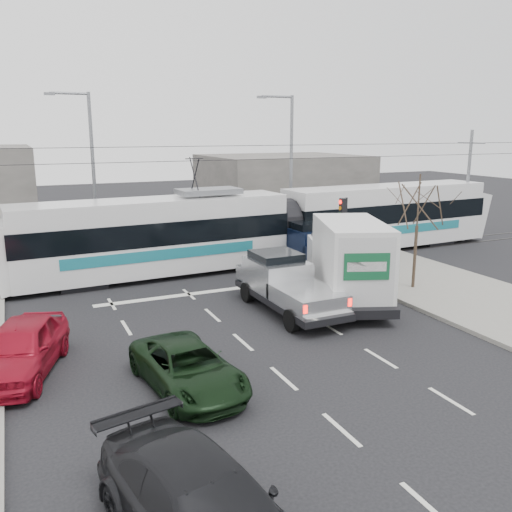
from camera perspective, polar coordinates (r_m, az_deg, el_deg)
name	(u,v)px	position (r m, az deg, el deg)	size (l,w,h in m)	color
ground	(288,335)	(19.11, 3.35, -8.26)	(120.00, 120.00, 0.00)	black
sidewalk_right	(480,300)	(24.40, 22.48, -4.31)	(6.00, 60.00, 0.15)	gray
rails	(197,269)	(27.92, -6.22, -1.39)	(60.00, 1.60, 0.03)	#33302D
building_right	(282,186)	(44.85, 2.75, 7.35)	(12.00, 10.00, 5.00)	slate
bare_tree	(418,206)	(24.42, 16.71, 5.10)	(2.40, 2.40, 5.00)	#47382B
traffic_signal	(344,218)	(27.04, 9.21, 3.95)	(0.44, 0.44, 3.60)	black
street_lamp_near	(288,161)	(33.65, 3.44, 9.92)	(2.38, 0.25, 9.00)	slate
street_lamp_far	(90,164)	(32.05, -17.11, 9.22)	(2.38, 0.25, 9.00)	slate
catenary	(195,194)	(27.22, -6.42, 6.52)	(60.00, 0.20, 7.00)	black
tram	(282,225)	(29.33, 2.76, 3.33)	(27.63, 4.14, 5.62)	silver
silver_pickup	(285,283)	(21.39, 3.05, -2.85)	(2.24, 6.03, 2.18)	black
box_truck	(348,261)	(22.52, 9.61, -0.57)	(4.67, 7.28, 3.45)	black
navy_pickup	(317,248)	(27.53, 6.39, 0.88)	(2.37, 5.72, 2.38)	black
green_car	(188,368)	(15.19, -7.19, -11.58)	(2.09, 4.53, 1.26)	black
red_car	(21,348)	(17.27, -23.52, -8.90)	(1.89, 4.69, 1.60)	maroon
dark_car	(204,512)	(9.95, -5.49, -25.23)	(2.19, 5.38, 1.56)	black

